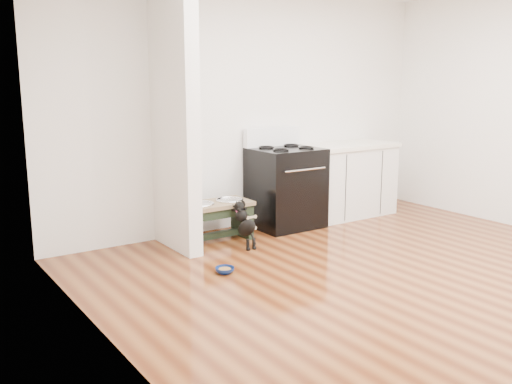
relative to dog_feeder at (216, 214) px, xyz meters
name	(u,v)px	position (x,y,z in m)	size (l,w,h in m)	color
ground	(416,285)	(0.73, -2.08, -0.30)	(5.00, 5.00, 0.00)	#4A1F0D
room_shell	(427,90)	(0.73, -2.08, 1.32)	(5.00, 5.00, 5.00)	silver
partition_wall	(174,115)	(-0.44, 0.02, 1.05)	(0.15, 0.80, 2.70)	silver
oven_range	(286,186)	(0.98, 0.07, 0.18)	(0.76, 0.69, 1.14)	black
cabinet_run	(347,180)	(1.96, 0.09, 0.15)	(1.24, 0.64, 0.91)	silver
dog_feeder	(216,214)	(0.00, 0.00, 0.00)	(0.77, 0.41, 0.44)	black
puppy	(245,223)	(0.14, -0.35, -0.04)	(0.14, 0.40, 0.47)	black
floor_bowl	(225,270)	(-0.45, -0.92, -0.27)	(0.22, 0.22, 0.05)	navy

